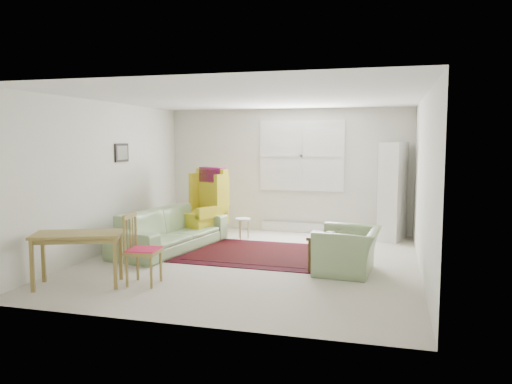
% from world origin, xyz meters
% --- Properties ---
extents(room, '(5.04, 5.54, 2.51)m').
position_xyz_m(room, '(0.02, 0.21, 1.26)').
color(room, beige).
rests_on(room, ground).
extents(rug, '(3.10, 2.05, 0.03)m').
position_xyz_m(rug, '(0.23, 0.51, 0.02)').
color(rug, black).
rests_on(rug, ground).
extents(sofa, '(1.34, 2.49, 0.95)m').
position_xyz_m(sofa, '(-1.55, 0.45, 0.48)').
color(sofa, '#829E69').
rests_on(sofa, ground).
extents(armchair, '(0.93, 1.04, 0.76)m').
position_xyz_m(armchair, '(1.50, -0.26, 0.38)').
color(armchair, '#829E69').
rests_on(armchair, ground).
extents(wingback_chair, '(1.05, 1.08, 1.35)m').
position_xyz_m(wingback_chair, '(-1.41, 1.43, 0.68)').
color(wingback_chair, gold).
rests_on(wingback_chair, ground).
extents(coffee_table, '(0.62, 0.62, 0.51)m').
position_xyz_m(coffee_table, '(1.23, -0.11, 0.25)').
color(coffee_table, '#462B15').
rests_on(coffee_table, ground).
extents(stool, '(0.39, 0.39, 0.39)m').
position_xyz_m(stool, '(-0.64, 1.68, 0.20)').
color(stool, white).
rests_on(stool, ground).
extents(cabinet, '(0.56, 0.81, 1.83)m').
position_xyz_m(cabinet, '(2.10, 2.34, 0.91)').
color(cabinet, white).
rests_on(cabinet, ground).
extents(desk, '(1.21, 0.91, 0.69)m').
position_xyz_m(desk, '(-1.79, -1.82, 0.34)').
color(desk, olive).
rests_on(desk, ground).
extents(desk_chair, '(0.44, 0.44, 0.92)m').
position_xyz_m(desk_chair, '(-1.01, -1.54, 0.46)').
color(desk_chair, olive).
rests_on(desk_chair, ground).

